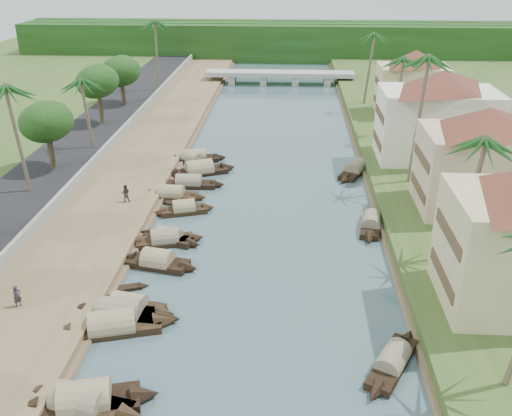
# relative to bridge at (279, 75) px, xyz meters

# --- Properties ---
(ground) EXTENTS (220.00, 220.00, 0.00)m
(ground) POSITION_rel_bridge_xyz_m (-0.00, -72.00, -1.72)
(ground) COLOR #3E575E
(ground) RESTS_ON ground
(left_bank) EXTENTS (10.00, 180.00, 0.80)m
(left_bank) POSITION_rel_bridge_xyz_m (-16.00, -52.00, -1.32)
(left_bank) COLOR brown
(left_bank) RESTS_ON ground
(right_bank) EXTENTS (16.00, 180.00, 1.20)m
(right_bank) POSITION_rel_bridge_xyz_m (19.00, -52.00, -1.12)
(right_bank) COLOR #314B1E
(right_bank) RESTS_ON ground
(road) EXTENTS (8.00, 180.00, 1.40)m
(road) POSITION_rel_bridge_xyz_m (-24.50, -52.00, -1.02)
(road) COLOR black
(road) RESTS_ON ground
(retaining_wall) EXTENTS (0.40, 180.00, 1.10)m
(retaining_wall) POSITION_rel_bridge_xyz_m (-20.20, -52.00, -0.37)
(retaining_wall) COLOR gray
(retaining_wall) RESTS_ON left_bank
(treeline) EXTENTS (120.00, 14.00, 8.00)m
(treeline) POSITION_rel_bridge_xyz_m (-0.00, 28.00, 2.28)
(treeline) COLOR #16320D
(treeline) RESTS_ON ground
(bridge) EXTENTS (28.00, 4.00, 2.40)m
(bridge) POSITION_rel_bridge_xyz_m (0.00, 0.00, 0.00)
(bridge) COLOR #98988E
(bridge) RESTS_ON ground
(building_mid) EXTENTS (14.11, 14.11, 9.70)m
(building_mid) POSITION_rel_bridge_xyz_m (19.99, -58.00, 4.41)
(building_mid) COLOR beige
(building_mid) RESTS_ON right_bank
(building_far) EXTENTS (15.59, 15.59, 10.20)m
(building_far) POSITION_rel_bridge_xyz_m (18.99, -44.00, 4.66)
(building_far) COLOR white
(building_far) RESTS_ON right_bank
(building_distant) EXTENTS (12.62, 12.62, 9.20)m
(building_distant) POSITION_rel_bridge_xyz_m (19.99, -24.00, 4.16)
(building_distant) COLOR #CFBA8B
(building_distant) RESTS_ON right_bank
(sampan_0) EXTENTS (8.75, 3.54, 2.25)m
(sampan_0) POSITION_rel_bridge_xyz_m (-9.25, -84.72, -1.31)
(sampan_0) COLOR black
(sampan_0) RESTS_ON ground
(sampan_1) EXTENTS (8.73, 3.98, 2.49)m
(sampan_1) POSITION_rel_bridge_xyz_m (-8.98, -84.57, -1.30)
(sampan_1) COLOR black
(sampan_1) RESTS_ON ground
(sampan_2) EXTENTS (9.24, 4.21, 2.37)m
(sampan_2) POSITION_rel_bridge_xyz_m (-9.48, -77.57, -1.30)
(sampan_2) COLOR black
(sampan_2) RESTS_ON ground
(sampan_3) EXTENTS (8.98, 2.43, 2.37)m
(sampan_3) POSITION_rel_bridge_xyz_m (-9.36, -76.09, -1.30)
(sampan_3) COLOR black
(sampan_3) RESTS_ON ground
(sampan_4) EXTENTS (7.28, 2.84, 2.05)m
(sampan_4) POSITION_rel_bridge_xyz_m (-8.97, -75.17, -1.31)
(sampan_4) COLOR black
(sampan_4) RESTS_ON ground
(sampan_5) EXTENTS (7.28, 3.23, 2.26)m
(sampan_5) POSITION_rel_bridge_xyz_m (-8.30, -68.79, -1.30)
(sampan_5) COLOR black
(sampan_5) RESTS_ON ground
(sampan_6) EXTENTS (7.22, 3.49, 2.12)m
(sampan_6) POSITION_rel_bridge_xyz_m (-8.53, -64.92, -1.31)
(sampan_6) COLOR black
(sampan_6) RESTS_ON ground
(sampan_7) EXTENTS (6.52, 3.55, 1.79)m
(sampan_7) POSITION_rel_bridge_xyz_m (-8.27, -64.41, -1.32)
(sampan_7) COLOR black
(sampan_7) RESTS_ON ground
(sampan_8) EXTENTS (6.39, 3.32, 1.97)m
(sampan_8) POSITION_rel_bridge_xyz_m (-7.98, -58.47, -1.31)
(sampan_8) COLOR black
(sampan_8) RESTS_ON ground
(sampan_9) EXTENTS (8.11, 1.89, 2.07)m
(sampan_9) POSITION_rel_bridge_xyz_m (-8.63, -51.75, -1.31)
(sampan_9) COLOR black
(sampan_9) RESTS_ON ground
(sampan_10) EXTENTS (7.67, 2.13, 2.11)m
(sampan_10) POSITION_rel_bridge_xyz_m (-9.92, -55.01, -1.31)
(sampan_10) COLOR black
(sampan_10) RESTS_ON ground
(sampan_11) EXTENTS (8.92, 5.38, 2.51)m
(sampan_11) POSITION_rel_bridge_xyz_m (-8.06, -47.89, -1.30)
(sampan_11) COLOR black
(sampan_11) RESTS_ON ground
(sampan_12) EXTENTS (7.14, 4.72, 1.82)m
(sampan_12) POSITION_rel_bridge_xyz_m (-9.76, -44.18, -1.32)
(sampan_12) COLOR black
(sampan_12) RESTS_ON ground
(sampan_13) EXTENTS (7.99, 2.98, 2.15)m
(sampan_13) POSITION_rel_bridge_xyz_m (-9.24, -43.52, -1.31)
(sampan_13) COLOR black
(sampan_13) RESTS_ON ground
(sampan_14) EXTENTS (4.90, 7.58, 1.93)m
(sampan_14) POSITION_rel_bridge_xyz_m (8.89, -80.08, -1.32)
(sampan_14) COLOR black
(sampan_14) RESTS_ON ground
(sampan_15) EXTENTS (2.78, 7.69, 2.05)m
(sampan_15) POSITION_rel_bridge_xyz_m (9.92, -60.60, -1.31)
(sampan_15) COLOR black
(sampan_15) RESTS_ON ground
(sampan_16) EXTENTS (5.39, 8.64, 2.16)m
(sampan_16) POSITION_rel_bridge_xyz_m (9.89, -46.42, -1.31)
(sampan_16) COLOR black
(sampan_16) RESTS_ON ground
(canoe_1) EXTENTS (4.55, 2.30, 0.74)m
(canoe_1) POSITION_rel_bridge_xyz_m (-10.46, -72.56, -1.62)
(canoe_1) COLOR black
(canoe_1) RESTS_ON ground
(canoe_2) EXTENTS (4.78, 2.32, 0.70)m
(canoe_2) POSITION_rel_bridge_xyz_m (-8.83, -56.79, -1.62)
(canoe_2) COLOR black
(canoe_2) RESTS_ON ground
(palm_1) EXTENTS (3.20, 3.20, 11.34)m
(palm_1) POSITION_rel_bridge_xyz_m (16.00, -67.71, 9.04)
(palm_1) COLOR brown
(palm_1) RESTS_ON ground
(palm_2) EXTENTS (3.20, 3.20, 14.51)m
(palm_2) POSITION_rel_bridge_xyz_m (15.00, -51.61, 12.07)
(palm_2) COLOR brown
(palm_2) RESTS_ON ground
(palm_3) EXTENTS (3.20, 3.20, 11.43)m
(palm_3) POSITION_rel_bridge_xyz_m (16.00, -34.77, 9.12)
(palm_3) COLOR brown
(palm_3) RESTS_ON ground
(palm_5) EXTENTS (3.20, 3.20, 12.07)m
(palm_5) POSITION_rel_bridge_xyz_m (-24.00, -57.04, 9.94)
(palm_5) COLOR brown
(palm_5) RESTS_ON ground
(palm_6) EXTENTS (3.20, 3.20, 9.81)m
(palm_6) POSITION_rel_bridge_xyz_m (-22.00, -43.18, 7.76)
(palm_6) COLOR brown
(palm_6) RESTS_ON ground
(palm_7) EXTENTS (3.20, 3.20, 12.19)m
(palm_7) POSITION_rel_bridge_xyz_m (14.00, -18.59, 9.86)
(palm_7) COLOR brown
(palm_7) RESTS_ON ground
(palm_8) EXTENTS (3.20, 3.20, 12.86)m
(palm_8) POSITION_rel_bridge_xyz_m (-20.50, -11.95, 10.70)
(palm_8) COLOR brown
(palm_8) RESTS_ON ground
(tree_3) EXTENTS (5.24, 5.24, 7.45)m
(tree_3) POSITION_rel_bridge_xyz_m (-24.00, -50.50, 4.90)
(tree_3) COLOR #4D3F2C
(tree_3) RESTS_ON ground
(tree_4) EXTENTS (5.22, 5.22, 7.96)m
(tree_4) POSITION_rel_bridge_xyz_m (-24.00, -32.75, 5.40)
(tree_4) COLOR #4D3F2C
(tree_4) RESTS_ON ground
(tree_5) EXTENTS (5.49, 5.49, 7.27)m
(tree_5) POSITION_rel_bridge_xyz_m (-24.00, -21.64, 4.63)
(tree_5) COLOR #4D3F2C
(tree_5) RESTS_ON ground
(tree_6) EXTENTS (4.75, 4.75, 7.08)m
(tree_6) POSITION_rel_bridge_xyz_m (24.00, -41.94, 4.52)
(tree_6) COLOR #4D3F2C
(tree_6) RESTS_ON ground
(person_near) EXTENTS (0.66, 0.72, 1.65)m
(person_near) POSITION_rel_bridge_xyz_m (-16.55, -76.14, -0.10)
(person_near) COLOR #292830
(person_near) RESTS_ON left_bank
(person_far) EXTENTS (0.92, 0.74, 1.77)m
(person_far) POSITION_rel_bridge_xyz_m (-13.86, -57.78, -0.04)
(person_far) COLOR #332A23
(person_far) RESTS_ON left_bank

